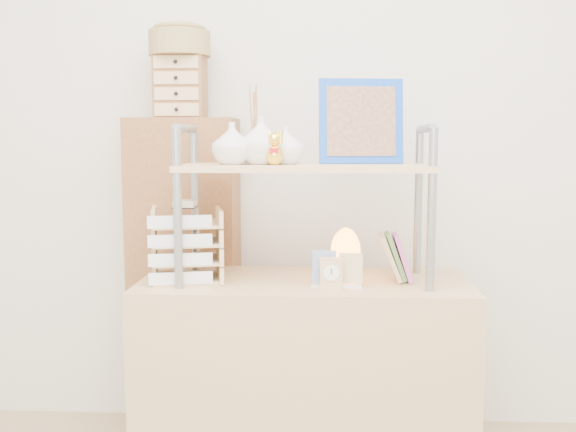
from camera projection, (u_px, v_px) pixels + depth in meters
The scene contains 9 objects.
desk at pixel (304, 378), 2.39m from camera, with size 1.20×0.50×0.75m, color tan.
cabinet at pixel (185, 277), 2.75m from camera, with size 0.45×0.24×1.35m, color brown.
hutch at pixel (292, 158), 2.31m from camera, with size 0.90×0.34×0.73m.
letter_tray at pixel (186, 248), 2.33m from camera, with size 0.28×0.28×0.29m.
salt_lamp at pixel (345, 252), 2.40m from camera, with size 0.12×0.11×0.18m.
desk_clock at pixel (331, 273), 2.20m from camera, with size 0.08×0.04×0.11m.
postcard_stand at pixel (337, 276), 2.24m from camera, with size 0.18×0.06×0.13m.
drawer_chest at pixel (180, 87), 2.63m from camera, with size 0.20×0.16×0.25m.
woven_basket at pixel (180, 44), 2.61m from camera, with size 0.25×0.25×0.10m, color olive.
Camera 1 is at (0.06, -1.10, 1.26)m, focal length 40.00 mm.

